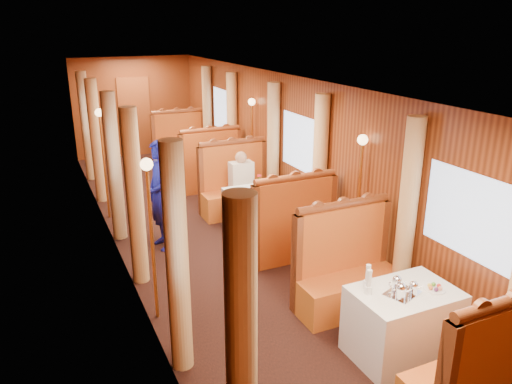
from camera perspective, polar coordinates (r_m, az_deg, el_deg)
floor at (r=8.05m, az=-4.48°, el=-5.54°), size 3.00×12.00×0.01m
ceiling at (r=7.37m, az=-4.98°, el=12.44°), size 3.00×12.00×0.01m
wall_far at (r=13.30m, az=-13.77°, el=9.43°), size 3.00×0.01×2.50m
wall_left at (r=7.27m, az=-15.89°, el=1.60°), size 0.01×12.00×2.50m
wall_right at (r=8.23m, az=5.17°, el=4.24°), size 0.01×12.00×2.50m
doorway_far at (r=13.31m, az=-13.66°, el=8.35°), size 0.80×0.04×2.00m
table_near at (r=5.54m, az=16.38°, el=-14.16°), size 1.05×0.72×0.75m
banquette_near_fwd at (r=4.95m, az=24.42°, el=-18.96°), size 1.30×0.55×1.34m
banquette_near_aft at (r=6.19m, az=10.30°, el=-9.38°), size 1.30×0.55×1.34m
table_mid at (r=8.17m, az=0.40°, el=-2.25°), size 1.05×0.72×0.75m
banquette_mid_fwd at (r=7.31m, az=3.77°, el=-4.50°), size 1.30×0.55×1.34m
banquette_mid_aft at (r=9.02m, az=-2.32°, el=0.16°), size 1.30×0.55×1.34m
table_far at (r=11.28m, az=-7.14°, el=3.63°), size 1.05×0.72×0.75m
banquette_far_fwd at (r=10.34m, az=-5.43°, el=2.55°), size 1.30×0.55×1.34m
banquette_far_aft at (r=12.21m, az=-8.61°, el=4.98°), size 1.30×0.55×1.34m
tea_tray at (r=5.28m, az=16.34°, el=-11.06°), size 0.41×0.36×0.01m
teapot_left at (r=5.15m, az=16.20°, el=-11.07°), size 0.20×0.18×0.14m
teapot_right at (r=5.26m, az=17.52°, el=-10.63°), size 0.17×0.14×0.12m
teapot_back at (r=5.30m, az=15.77°, el=-10.20°), size 0.18×0.16×0.12m
fruit_plate at (r=5.44m, az=19.74°, el=-10.32°), size 0.21×0.21×0.05m
cup_inboard at (r=5.15m, az=12.76°, el=-10.26°), size 0.08×0.08×0.26m
cup_outboard at (r=5.25m, az=12.64°, el=-9.67°), size 0.08×0.08×0.26m
rose_vase_mid at (r=8.01m, az=0.36°, el=1.51°), size 0.06×0.06×0.36m
rose_vase_far at (r=11.14m, az=-7.45°, el=6.35°), size 0.06×0.06×0.36m
window_left_near at (r=4.01m, az=-7.54°, el=-9.19°), size 0.01×1.20×0.90m
curtain_left_near_a at (r=3.56m, az=-1.68°, el=-18.26°), size 0.22×0.22×2.35m
curtain_left_near_b at (r=4.83m, az=-9.00°, el=-7.80°), size 0.22×0.22×2.35m
window_right_near at (r=5.54m, az=23.20°, el=-2.47°), size 0.01×1.20×0.90m
curtain_right_near_b at (r=6.08m, az=16.87°, el=-2.66°), size 0.22×0.22×2.35m
window_left_mid at (r=7.22m, az=-15.91°, el=3.13°), size 0.01×1.20×0.90m
curtain_left_mid_a at (r=6.58m, az=-13.68°, el=-0.72°), size 0.22×0.22×2.35m
curtain_left_mid_b at (r=8.05m, az=-15.91°, el=2.70°), size 0.22×0.22×2.35m
window_right_mid at (r=8.17m, az=5.12°, el=5.59°), size 0.01×1.20×0.90m
curtain_right_mid_a at (r=7.54m, az=7.27°, el=2.21°), size 0.22×0.22×2.35m
curtain_right_mid_b at (r=8.86m, az=1.98°, el=4.87°), size 0.22×0.22×2.35m
window_left_far at (r=10.61m, az=-19.05°, el=7.73°), size 0.01×1.20×0.90m
curtain_left_far_a at (r=9.92m, az=-17.76°, el=5.51°), size 0.22×0.22×2.35m
curtain_left_far_b at (r=11.44m, az=-18.82°, el=7.10°), size 0.22×0.22×2.35m
window_right_far at (r=11.28m, az=-3.76°, el=9.33°), size 0.01×1.20×0.90m
curtain_right_far_a at (r=10.58m, az=-2.74°, el=7.19°), size 0.22×0.22×2.35m
curtain_right_far_b at (r=12.02m, az=-5.56°, el=8.55°), size 0.22×0.22×2.35m
sconce_left_fore at (r=5.61m, az=-12.05°, el=-1.77°), size 0.14×0.14×1.95m
sconce_right_fore at (r=6.73m, az=11.81°, el=1.75°), size 0.14×0.14×1.95m
sconce_left_aft at (r=8.93m, az=-17.19°, el=5.53°), size 0.14×0.14×1.95m
sconce_right_aft at (r=9.67m, az=-0.48°, el=7.36°), size 0.14×0.14×1.95m
steward at (r=7.63m, az=-10.78°, el=-0.33°), size 0.51×0.68×1.70m
passenger at (r=8.67m, az=-1.62°, el=1.59°), size 0.40×0.44×0.76m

